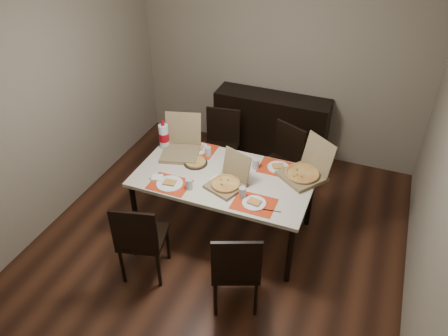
% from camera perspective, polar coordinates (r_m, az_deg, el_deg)
% --- Properties ---
extents(ground, '(3.80, 4.00, 0.02)m').
position_cam_1_polar(ground, '(4.87, -0.29, -9.17)').
color(ground, '#3E2013').
rests_on(ground, ground).
extents(room_walls, '(3.84, 4.02, 2.62)m').
position_cam_1_polar(room_walls, '(4.21, 1.88, 12.01)').
color(room_walls, gray).
rests_on(room_walls, ground).
extents(sideboard, '(1.50, 0.40, 0.90)m').
position_cam_1_polar(sideboard, '(5.95, 6.13, 5.40)').
color(sideboard, black).
rests_on(sideboard, ground).
extents(dining_table, '(1.80, 1.00, 0.75)m').
position_cam_1_polar(dining_table, '(4.51, -0.00, -1.72)').
color(dining_table, beige).
rests_on(dining_table, ground).
extents(chair_near_left, '(0.51, 0.51, 0.93)m').
position_cam_1_polar(chair_near_left, '(4.20, -10.89, -8.96)').
color(chair_near_left, black).
rests_on(chair_near_left, ground).
extents(chair_near_right, '(0.55, 0.55, 0.93)m').
position_cam_1_polar(chair_near_right, '(3.89, 1.54, -12.81)').
color(chair_near_right, black).
rests_on(chair_near_right, ground).
extents(chair_far_left, '(0.48, 0.48, 0.93)m').
position_cam_1_polar(chair_far_left, '(5.44, -0.37, 3.30)').
color(chair_far_left, black).
rests_on(chair_far_left, ground).
extents(chair_far_right, '(0.56, 0.56, 0.93)m').
position_cam_1_polar(chair_far_right, '(5.18, 7.61, 1.06)').
color(chair_far_right, black).
rests_on(chair_far_right, ground).
extents(setting_near_left, '(0.48, 0.30, 0.11)m').
position_cam_1_polar(setting_near_left, '(4.37, -6.70, -1.99)').
color(setting_near_left, red).
rests_on(setting_near_left, dining_table).
extents(setting_near_right, '(0.47, 0.30, 0.11)m').
position_cam_1_polar(setting_near_right, '(4.14, 3.51, -4.20)').
color(setting_near_right, red).
rests_on(setting_near_right, dining_table).
extents(setting_far_left, '(0.44, 0.30, 0.11)m').
position_cam_1_polar(setting_far_left, '(4.86, -3.29, 2.52)').
color(setting_far_left, red).
rests_on(setting_far_left, dining_table).
extents(setting_far_right, '(0.46, 0.30, 0.11)m').
position_cam_1_polar(setting_far_right, '(4.60, 6.26, 0.22)').
color(setting_far_right, red).
rests_on(setting_far_right, dining_table).
extents(napkin_loose, '(0.15, 0.15, 0.02)m').
position_cam_1_polar(napkin_loose, '(4.41, -0.91, -1.52)').
color(napkin_loose, white).
rests_on(napkin_loose, dining_table).
extents(pizza_box_center, '(0.43, 0.45, 0.33)m').
position_cam_1_polar(pizza_box_center, '(4.31, 0.49, -1.77)').
color(pizza_box_center, olive).
rests_on(pizza_box_center, dining_table).
extents(pizza_box_right, '(0.57, 0.58, 0.39)m').
position_cam_1_polar(pizza_box_right, '(4.50, 10.50, -0.50)').
color(pizza_box_right, olive).
rests_on(pizza_box_right, dining_table).
extents(pizza_box_left, '(0.50, 0.53, 0.40)m').
position_cam_1_polar(pizza_box_left, '(4.82, -5.60, 2.68)').
color(pizza_box_left, olive).
rests_on(pizza_box_left, dining_table).
extents(faina_plate, '(0.26, 0.26, 0.03)m').
position_cam_1_polar(faina_plate, '(4.66, -3.74, 0.74)').
color(faina_plate, black).
rests_on(faina_plate, dining_table).
extents(dip_bowl, '(0.13, 0.13, 0.03)m').
position_cam_1_polar(dip_bowl, '(4.63, 1.32, 0.64)').
color(dip_bowl, white).
rests_on(dip_bowl, dining_table).
extents(soda_bottle, '(0.11, 0.11, 0.34)m').
position_cam_1_polar(soda_bottle, '(4.89, -7.85, 4.14)').
color(soda_bottle, silver).
rests_on(soda_bottle, dining_table).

